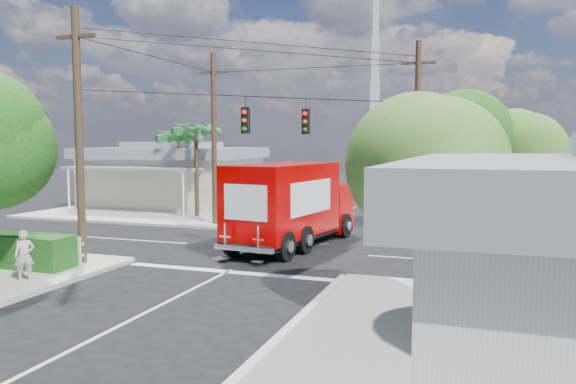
% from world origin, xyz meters
% --- Properties ---
extents(ground, '(120.00, 120.00, 0.00)m').
position_xyz_m(ground, '(0.00, 0.00, 0.00)').
color(ground, black).
rests_on(ground, ground).
extents(sidewalk_ne, '(14.12, 14.12, 0.14)m').
position_xyz_m(sidewalk_ne, '(10.88, 10.88, 0.07)').
color(sidewalk_ne, '#A5A095').
rests_on(sidewalk_ne, ground).
extents(sidewalk_nw, '(14.12, 14.12, 0.14)m').
position_xyz_m(sidewalk_nw, '(-10.88, 10.88, 0.07)').
color(sidewalk_nw, '#A5A095').
rests_on(sidewalk_nw, ground).
extents(road_markings, '(32.00, 32.00, 0.01)m').
position_xyz_m(road_markings, '(0.00, -1.47, 0.01)').
color(road_markings, beige).
rests_on(road_markings, ground).
extents(building_ne, '(11.80, 10.20, 4.50)m').
position_xyz_m(building_ne, '(12.50, 11.97, 2.32)').
color(building_ne, silver).
rests_on(building_ne, sidewalk_ne).
extents(building_nw, '(10.80, 10.20, 4.30)m').
position_xyz_m(building_nw, '(-12.00, 12.46, 2.22)').
color(building_nw, beige).
rests_on(building_nw, sidewalk_nw).
extents(radio_tower, '(0.80, 0.80, 17.00)m').
position_xyz_m(radio_tower, '(0.50, 20.00, 5.64)').
color(radio_tower, silver).
rests_on(radio_tower, ground).
extents(tree_ne_front, '(4.21, 4.14, 6.66)m').
position_xyz_m(tree_ne_front, '(7.21, 6.76, 4.77)').
color(tree_ne_front, '#422D1C').
rests_on(tree_ne_front, sidewalk_ne).
extents(tree_ne_back, '(3.77, 3.66, 5.82)m').
position_xyz_m(tree_ne_back, '(9.81, 8.96, 4.19)').
color(tree_ne_back, '#422D1C').
rests_on(tree_ne_back, sidewalk_ne).
extents(tree_se, '(3.67, 3.54, 5.62)m').
position_xyz_m(tree_se, '(7.01, -7.24, 4.04)').
color(tree_se, '#422D1C').
rests_on(tree_se, sidewalk_se).
extents(palm_nw_front, '(3.01, 3.08, 5.59)m').
position_xyz_m(palm_nw_front, '(-7.50, 7.50, 5.04)').
color(palm_nw_front, '#422D1C').
rests_on(palm_nw_front, sidewalk_nw).
extents(palm_nw_back, '(3.01, 3.08, 5.19)m').
position_xyz_m(palm_nw_back, '(-9.50, 9.00, 4.67)').
color(palm_nw_back, '#422D1C').
rests_on(palm_nw_back, sidewalk_nw).
extents(utility_poles, '(12.00, 10.68, 9.00)m').
position_xyz_m(utility_poles, '(-1.58, 1.60, 4.67)').
color(utility_poles, '#473321').
rests_on(utility_poles, ground).
extents(picket_fence, '(5.94, 0.06, 1.00)m').
position_xyz_m(picket_fence, '(-7.80, -5.60, 0.68)').
color(picket_fence, silver).
rests_on(picket_fence, sidewalk_sw).
extents(vending_boxes, '(1.90, 0.50, 1.10)m').
position_xyz_m(vending_boxes, '(6.50, 6.20, 0.69)').
color(vending_boxes, red).
rests_on(vending_boxes, sidewalk_ne).
extents(delivery_truck, '(3.63, 8.39, 3.52)m').
position_xyz_m(delivery_truck, '(0.56, 0.86, 1.79)').
color(delivery_truck, black).
rests_on(delivery_truck, ground).
extents(parked_car, '(6.31, 2.95, 1.75)m').
position_xyz_m(parked_car, '(10.98, 2.42, 0.87)').
color(parked_car, silver).
rests_on(parked_car, ground).
extents(pedestrian, '(0.68, 0.65, 1.56)m').
position_xyz_m(pedestrian, '(-5.11, -7.95, 0.92)').
color(pedestrian, '#C2B0A3').
rests_on(pedestrian, sidewalk_sw).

